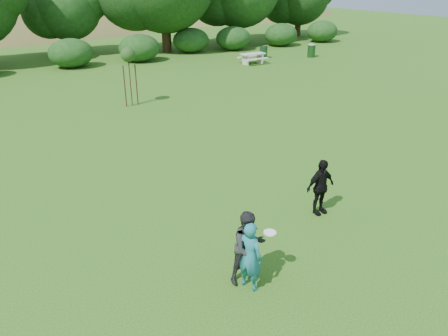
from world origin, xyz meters
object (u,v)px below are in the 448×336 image
at_px(trash_can_near, 263,52).
at_px(picnic_table, 253,57).
at_px(sapling, 128,56).
at_px(trash_can_lidded, 311,50).
at_px(player_grey, 249,247).
at_px(player_teal, 250,256).
at_px(player_black, 320,187).

distance_m(trash_can_near, picnic_table, 2.54).
height_order(sapling, trash_can_lidded, sapling).
bearing_deg(sapling, player_grey, -101.45).
xyz_separation_m(picnic_table, trash_can_lidded, (5.56, -0.11, 0.02)).
height_order(player_teal, trash_can_near, player_teal).
height_order(trash_can_near, sapling, sapling).
bearing_deg(player_black, picnic_table, 59.24).
xyz_separation_m(trash_can_near, picnic_table, (-2.07, -1.48, 0.07)).
distance_m(player_teal, picnic_table, 24.83).
bearing_deg(player_black, trash_can_near, 56.79).
bearing_deg(trash_can_near, player_black, -123.16).
bearing_deg(picnic_table, player_teal, -125.63).
bearing_deg(player_grey, picnic_table, 54.70).
relative_size(player_black, picnic_table, 0.87).
xyz_separation_m(player_black, trash_can_lidded, (16.63, 18.53, -0.24)).
distance_m(player_black, trash_can_near, 24.03).
xyz_separation_m(sapling, picnic_table, (11.48, 5.79, -1.90)).
relative_size(sapling, trash_can_lidded, 2.71).
height_order(player_teal, trash_can_lidded, player_teal).
distance_m(player_grey, sapling, 14.56).
xyz_separation_m(player_black, trash_can_near, (13.14, 20.12, -0.33)).
height_order(player_black, sapling, sapling).
distance_m(player_black, trash_can_lidded, 24.90).
relative_size(player_grey, sapling, 0.57).
relative_size(player_black, trash_can_lidded, 1.49).
xyz_separation_m(trash_can_near, trash_can_lidded, (3.49, -1.59, 0.09)).
bearing_deg(sapling, trash_can_near, 28.21).
distance_m(player_teal, trash_can_lidded, 28.35).
relative_size(player_teal, picnic_table, 0.86).
distance_m(player_black, picnic_table, 21.68).
bearing_deg(player_teal, picnic_table, -55.36).
bearing_deg(picnic_table, player_grey, -125.70).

